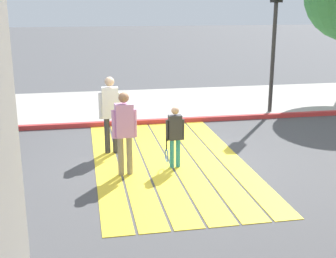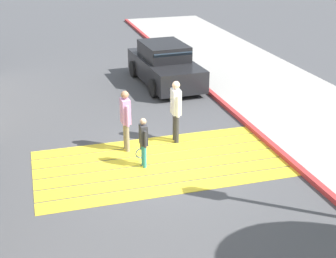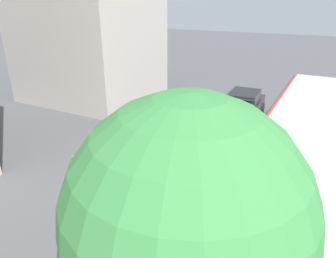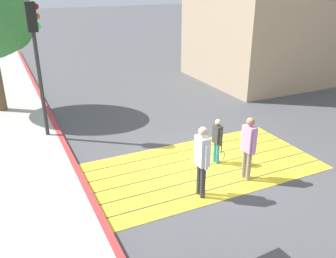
{
  "view_description": "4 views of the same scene",
  "coord_description": "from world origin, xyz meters",
  "px_view_note": "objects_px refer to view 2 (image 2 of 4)",
  "views": [
    {
      "loc": [
        9.37,
        -1.81,
        3.39
      ],
      "look_at": [
        -0.12,
        0.01,
        0.7
      ],
      "focal_mm": 48.56,
      "sensor_mm": 36.0,
      "label": 1
    },
    {
      "loc": [
        2.91,
        10.69,
        5.69
      ],
      "look_at": [
        -0.07,
        0.51,
        1.17
      ],
      "focal_mm": 51.21,
      "sensor_mm": 36.0,
      "label": 2
    },
    {
      "loc": [
        -6.14,
        10.11,
        6.23
      ],
      "look_at": [
        -0.44,
        -0.44,
        1.26
      ],
      "focal_mm": 32.91,
      "sensor_mm": 36.0,
      "label": 3
    },
    {
      "loc": [
        -4.7,
        -7.53,
        4.87
      ],
      "look_at": [
        -0.61,
        1.02,
        0.87
      ],
      "focal_mm": 38.49,
      "sensor_mm": 36.0,
      "label": 4
    }
  ],
  "objects_px": {
    "car_parked_near_curb": "(165,65)",
    "pedestrian_child_with_racket": "(143,140)",
    "pedestrian_adult_trailing": "(176,107)",
    "pedestrian_adult_lead": "(126,116)"
  },
  "relations": [
    {
      "from": "car_parked_near_curb",
      "to": "pedestrian_child_with_racket",
      "type": "distance_m",
      "value": 6.98
    },
    {
      "from": "car_parked_near_curb",
      "to": "pedestrian_child_with_racket",
      "type": "bearing_deg",
      "value": 69.6
    },
    {
      "from": "pedestrian_adult_trailing",
      "to": "pedestrian_child_with_racket",
      "type": "bearing_deg",
      "value": 45.21
    },
    {
      "from": "car_parked_near_curb",
      "to": "pedestrian_adult_trailing",
      "type": "distance_m",
      "value": 5.44
    },
    {
      "from": "car_parked_near_curb",
      "to": "pedestrian_adult_lead",
      "type": "height_order",
      "value": "pedestrian_adult_lead"
    },
    {
      "from": "pedestrian_adult_trailing",
      "to": "pedestrian_child_with_racket",
      "type": "height_order",
      "value": "pedestrian_adult_trailing"
    },
    {
      "from": "pedestrian_child_with_racket",
      "to": "pedestrian_adult_trailing",
      "type": "bearing_deg",
      "value": -134.79
    },
    {
      "from": "pedestrian_adult_lead",
      "to": "pedestrian_adult_trailing",
      "type": "xyz_separation_m",
      "value": [
        -1.46,
        -0.18,
        0.05
      ]
    },
    {
      "from": "pedestrian_adult_trailing",
      "to": "pedestrian_adult_lead",
      "type": "bearing_deg",
      "value": 6.96
    },
    {
      "from": "car_parked_near_curb",
      "to": "pedestrian_adult_lead",
      "type": "distance_m",
      "value": 6.09
    }
  ]
}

